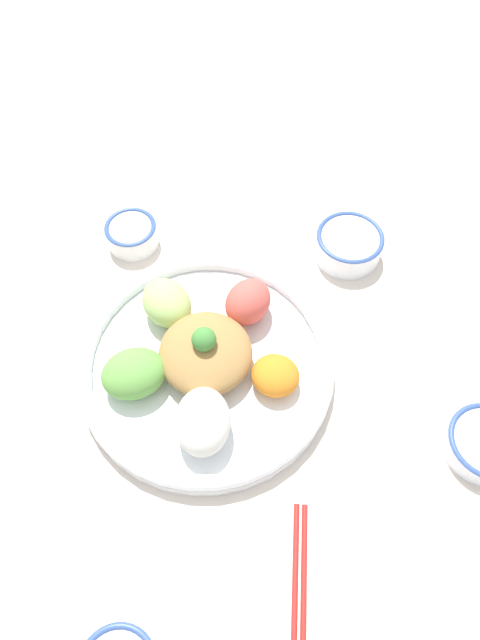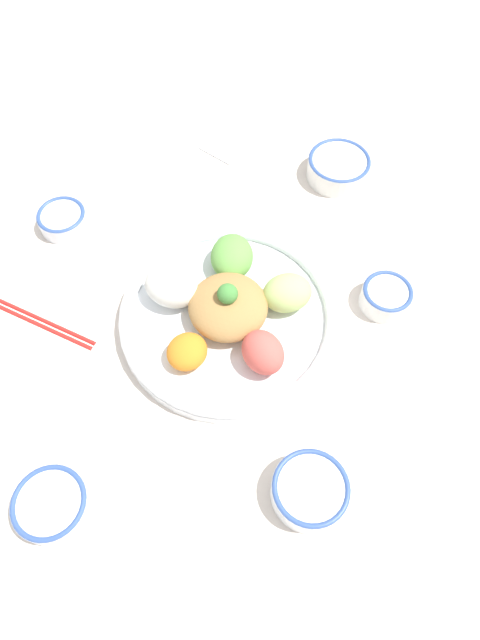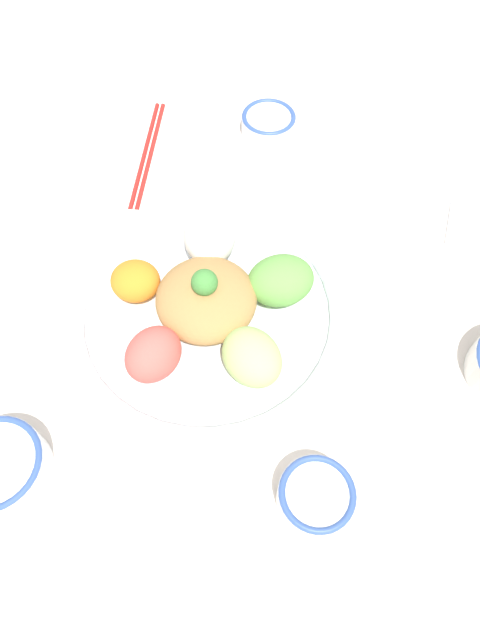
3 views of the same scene
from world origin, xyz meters
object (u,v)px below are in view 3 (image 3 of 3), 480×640
(sauce_bowl_red, at_px, (268,123))
(serving_spoon_main, at_px, (455,201))
(chopsticks_pair_near, at_px, (147,152))
(salad_platter, at_px, (209,307))
(sauce_bowl_dark, at_px, (316,497))

(sauce_bowl_red, distance_m, serving_spoon_main, 0.32)
(chopsticks_pair_near, bearing_deg, salad_platter, 25.14)
(salad_platter, relative_size, serving_spoon_main, 2.73)
(salad_platter, xyz_separation_m, sauce_bowl_dark, (-0.19, -0.19, -0.01))
(sauce_bowl_dark, bearing_deg, salad_platter, 44.89)
(sauce_bowl_dark, bearing_deg, sauce_bowl_red, 21.01)
(sauce_bowl_dark, xyz_separation_m, serving_spoon_main, (0.49, -0.10, -0.02))
(salad_platter, relative_size, sauce_bowl_dark, 4.30)
(sauce_bowl_red, bearing_deg, chopsticks_pair_near, 121.74)
(sauce_bowl_red, bearing_deg, sauce_bowl_dark, -158.99)
(sauce_bowl_red, height_order, serving_spoon_main, sauce_bowl_red)
(salad_platter, distance_m, sauce_bowl_red, 0.36)
(sauce_bowl_dark, xyz_separation_m, chopsticks_pair_near, (0.44, 0.38, -0.02))
(salad_platter, distance_m, serving_spoon_main, 0.42)
(salad_platter, distance_m, chopsticks_pair_near, 0.32)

